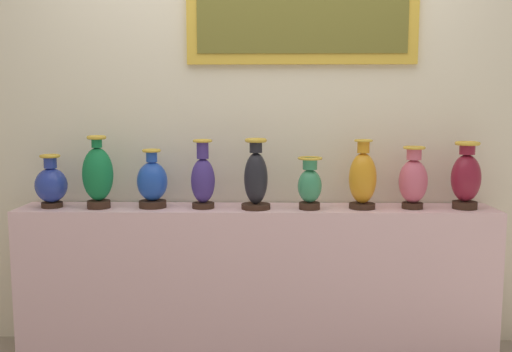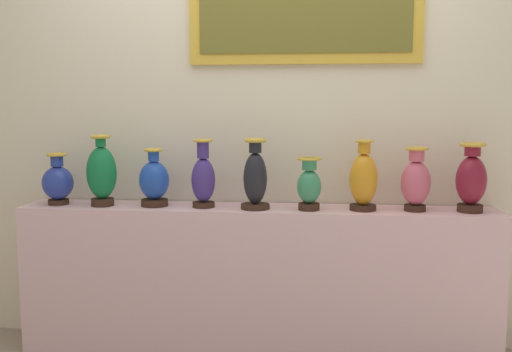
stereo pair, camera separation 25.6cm
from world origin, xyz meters
The scene contains 12 objects.
ground_plane centered at (0.00, 0.00, 0.00)m, with size 10.93×10.93×0.00m, color gray.
display_shelf centered at (0.00, 0.00, 0.42)m, with size 2.64×0.32×0.84m, color beige.
back_wall centered at (0.01, 0.22, 1.52)m, with size 4.93×0.14×3.03m.
vase_cobalt centered at (-1.14, -0.02, 0.97)m, with size 0.18×0.18×0.30m.
vase_emerald centered at (-0.87, -0.03, 1.02)m, with size 0.17×0.17×0.40m.
vase_sapphire centered at (-0.57, -0.01, 0.98)m, with size 0.17×0.17×0.33m.
vase_indigo centered at (-0.29, -0.02, 1.00)m, with size 0.13×0.13×0.38m.
vase_onyx centered at (0.00, -0.04, 1.01)m, with size 0.16×0.16×0.39m.
vase_jade centered at (0.29, -0.05, 0.97)m, with size 0.13×0.13×0.29m.
vase_amber centered at (0.58, -0.02, 1.00)m, with size 0.15×0.15×0.38m.
vase_rose centered at (0.86, -0.02, 0.99)m, with size 0.15×0.15×0.34m.
vase_burgundy centered at (1.15, -0.02, 1.01)m, with size 0.16×0.16×0.37m.
Camera 2 is at (0.31, -3.08, 1.40)m, focal length 39.64 mm.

